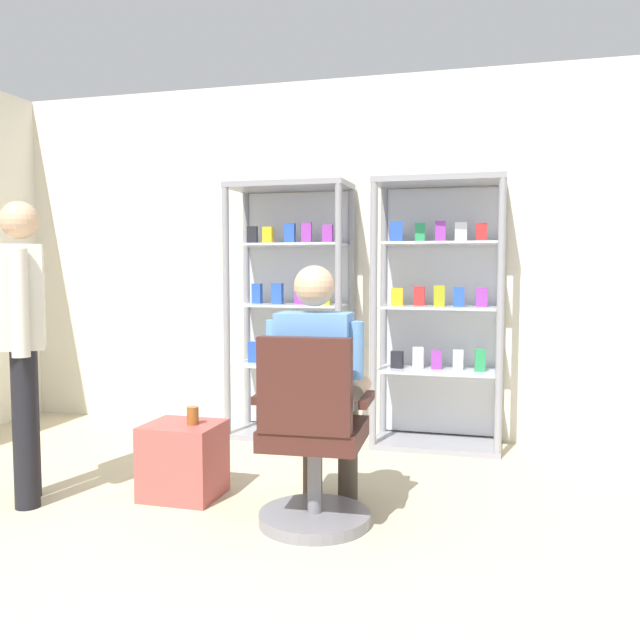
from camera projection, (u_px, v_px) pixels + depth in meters
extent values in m
plane|color=#C6B793|center=(202.00, 631.00, 2.38)|extent=(7.20, 7.20, 0.00)
cube|color=silver|center=(370.00, 258.00, 5.15)|extent=(6.00, 0.10, 2.70)
cylinder|color=gray|center=(226.00, 312.00, 4.96)|extent=(0.05, 0.05, 1.90)
cylinder|color=gray|center=(338.00, 315.00, 4.74)|extent=(0.05, 0.05, 1.90)
cylinder|color=gray|center=(247.00, 309.00, 5.35)|extent=(0.05, 0.05, 1.90)
cylinder|color=gray|center=(351.00, 311.00, 5.12)|extent=(0.05, 0.05, 1.90)
cube|color=gray|center=(289.00, 186.00, 4.97)|extent=(0.90, 0.45, 0.04)
cube|color=gray|center=(290.00, 434.00, 5.11)|extent=(0.90, 0.45, 0.04)
cube|color=silver|center=(298.00, 310.00, 5.25)|extent=(0.84, 0.02, 1.80)
cube|color=silver|center=(290.00, 365.00, 5.07)|extent=(0.82, 0.39, 0.02)
cube|color=#264CB2|center=(254.00, 352.00, 5.13)|extent=(0.09, 0.04, 0.16)
cube|color=#268C4C|center=(271.00, 355.00, 5.08)|extent=(0.08, 0.05, 0.13)
cube|color=#999919|center=(289.00, 354.00, 5.08)|extent=(0.08, 0.04, 0.15)
cube|color=#268C4C|center=(306.00, 355.00, 4.99)|extent=(0.09, 0.05, 0.16)
cube|color=purple|center=(329.00, 355.00, 5.03)|extent=(0.08, 0.05, 0.14)
cube|color=silver|center=(290.00, 305.00, 5.04)|extent=(0.82, 0.39, 0.02)
cube|color=#264CB2|center=(257.00, 293.00, 5.11)|extent=(0.08, 0.05, 0.15)
cube|color=#264CB2|center=(277.00, 294.00, 5.02)|extent=(0.09, 0.05, 0.15)
cube|color=purple|center=(300.00, 295.00, 5.01)|extent=(0.08, 0.05, 0.13)
cube|color=#999919|center=(325.00, 295.00, 4.95)|extent=(0.09, 0.04, 0.14)
cube|color=silver|center=(290.00, 245.00, 5.00)|extent=(0.82, 0.39, 0.02)
cube|color=black|center=(252.00, 235.00, 5.05)|extent=(0.08, 0.05, 0.13)
cube|color=gold|center=(268.00, 235.00, 4.99)|extent=(0.08, 0.06, 0.12)
cube|color=#264CB2|center=(290.00, 233.00, 4.98)|extent=(0.08, 0.04, 0.15)
cube|color=purple|center=(307.00, 233.00, 4.94)|extent=(0.07, 0.03, 0.15)
cube|color=purple|center=(328.00, 234.00, 4.91)|extent=(0.08, 0.05, 0.13)
cylinder|color=gray|center=(373.00, 315.00, 4.67)|extent=(0.05, 0.05, 1.90)
cylinder|color=gray|center=(500.00, 318.00, 4.44)|extent=(0.05, 0.05, 1.90)
cylinder|color=gray|center=(384.00, 312.00, 5.05)|extent=(0.05, 0.05, 1.90)
cylinder|color=gray|center=(501.00, 314.00, 4.83)|extent=(0.05, 0.05, 1.90)
cube|color=gray|center=(440.00, 181.00, 4.68)|extent=(0.90, 0.45, 0.04)
cube|color=gray|center=(436.00, 444.00, 4.82)|extent=(0.90, 0.45, 0.04)
cube|color=silver|center=(441.00, 312.00, 4.96)|extent=(0.84, 0.02, 1.80)
cube|color=silver|center=(437.00, 371.00, 4.78)|extent=(0.82, 0.39, 0.02)
cube|color=black|center=(397.00, 360.00, 4.84)|extent=(0.09, 0.06, 0.12)
cube|color=silver|center=(418.00, 358.00, 4.83)|extent=(0.08, 0.05, 0.15)
cube|color=purple|center=(437.00, 360.00, 4.79)|extent=(0.08, 0.05, 0.13)
cube|color=silver|center=(458.00, 360.00, 4.75)|extent=(0.07, 0.04, 0.14)
cube|color=#268C4C|center=(480.00, 360.00, 4.68)|extent=(0.08, 0.05, 0.16)
cube|color=silver|center=(438.00, 307.00, 4.75)|extent=(0.82, 0.39, 0.02)
cube|color=gold|center=(397.00, 297.00, 4.82)|extent=(0.09, 0.04, 0.13)
cube|color=red|center=(419.00, 296.00, 4.82)|extent=(0.08, 0.04, 0.14)
cube|color=#999919|center=(439.00, 296.00, 4.70)|extent=(0.08, 0.05, 0.15)
cube|color=#264CB2|center=(459.00, 297.00, 4.67)|extent=(0.08, 0.04, 0.14)
cube|color=purple|center=(482.00, 297.00, 4.67)|extent=(0.08, 0.04, 0.13)
cube|color=silver|center=(439.00, 243.00, 4.71)|extent=(0.82, 0.39, 0.02)
cube|color=#264CB2|center=(396.00, 232.00, 4.75)|extent=(0.09, 0.06, 0.14)
cube|color=#268C4C|center=(420.00, 233.00, 4.79)|extent=(0.07, 0.04, 0.14)
cube|color=purple|center=(440.00, 231.00, 4.71)|extent=(0.07, 0.05, 0.15)
cube|color=silver|center=(461.00, 232.00, 4.70)|extent=(0.08, 0.05, 0.14)
cube|color=red|center=(481.00, 232.00, 4.63)|extent=(0.08, 0.05, 0.13)
cylinder|color=slate|center=(314.00, 518.00, 3.37)|extent=(0.56, 0.56, 0.06)
cylinder|color=slate|center=(314.00, 478.00, 3.35)|extent=(0.07, 0.07, 0.41)
cube|color=#3F1E19|center=(314.00, 433.00, 3.33)|extent=(0.51, 0.51, 0.10)
cube|color=#3F1E19|center=(305.00, 386.00, 3.11)|extent=(0.44, 0.11, 0.45)
cube|color=#3F1E19|center=(367.00, 400.00, 3.27)|extent=(0.06, 0.30, 0.04)
cube|color=#3F1E19|center=(264.00, 395.00, 3.38)|extent=(0.06, 0.30, 0.04)
cylinder|color=#3F382D|center=(342.00, 406.00, 3.50)|extent=(0.16, 0.41, 0.14)
cylinder|color=#3F382D|center=(348.00, 449.00, 3.72)|extent=(0.11, 0.11, 0.56)
cylinder|color=#3F382D|center=(304.00, 405.00, 3.54)|extent=(0.16, 0.41, 0.14)
cylinder|color=#3F382D|center=(313.00, 447.00, 3.76)|extent=(0.11, 0.11, 0.56)
cube|color=#598CCC|center=(314.00, 363.00, 3.31)|extent=(0.37, 0.24, 0.50)
sphere|color=tan|center=(314.00, 286.00, 3.28)|extent=(0.20, 0.20, 0.20)
cylinder|color=#598CCC|center=(355.00, 350.00, 3.26)|extent=(0.09, 0.09, 0.28)
cylinder|color=tan|center=(360.00, 389.00, 3.45)|extent=(0.10, 0.30, 0.08)
cylinder|color=#598CCC|center=(275.00, 348.00, 3.34)|extent=(0.09, 0.09, 0.28)
cylinder|color=tan|center=(285.00, 386.00, 3.54)|extent=(0.10, 0.30, 0.08)
cube|color=#B24C47|center=(183.00, 460.00, 3.76)|extent=(0.41, 0.36, 0.41)
cylinder|color=brown|center=(193.00, 416.00, 3.72)|extent=(0.07, 0.07, 0.10)
cylinder|color=black|center=(27.00, 422.00, 3.74)|extent=(0.13, 0.13, 0.85)
cylinder|color=beige|center=(24.00, 299.00, 3.81)|extent=(0.09, 0.09, 0.55)
cylinder|color=black|center=(25.00, 429.00, 3.57)|extent=(0.13, 0.13, 0.85)
cylinder|color=beige|center=(19.00, 303.00, 3.40)|extent=(0.09, 0.09, 0.55)
cube|color=beige|center=(22.00, 296.00, 3.60)|extent=(0.39, 0.42, 0.55)
sphere|color=tan|center=(19.00, 220.00, 3.57)|extent=(0.20, 0.20, 0.20)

